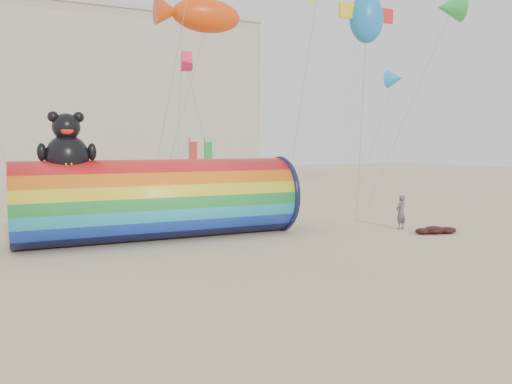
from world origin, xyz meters
name	(u,v)px	position (x,y,z in m)	size (l,w,h in m)	color
ground	(260,248)	(0.00, 0.00, 0.00)	(160.00, 160.00, 0.00)	#CCB58C
hotel_building	(1,96)	(-12.00, 45.95, 10.31)	(60.40, 15.40, 20.60)	#B7AD99
windsock_assembly	(161,197)	(-3.53, 4.07, 2.08)	(13.60, 4.14, 6.27)	red
kite_handler	(401,212)	(9.20, 1.27, 0.95)	(0.69, 0.45, 1.89)	#4B4E52
fabric_bundle	(437,230)	(10.06, -0.55, 0.17)	(2.62, 1.35, 0.41)	#3F0B0B
festival_banners	(162,173)	(-0.59, 15.46, 2.64)	(10.83, 2.76, 5.20)	#59595E
flying_kites	(281,16)	(3.35, 4.53, 11.63)	(29.73, 16.05, 7.16)	#1C7AC7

